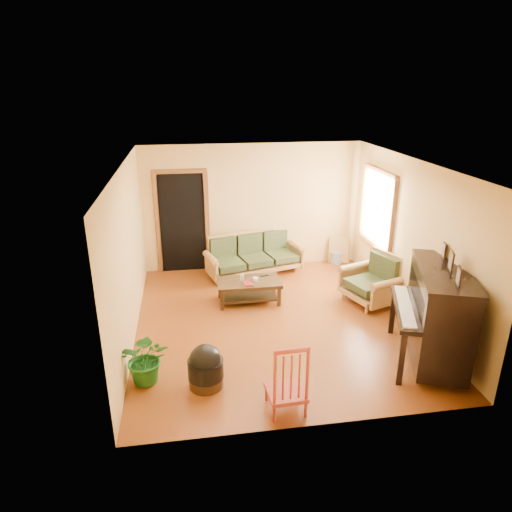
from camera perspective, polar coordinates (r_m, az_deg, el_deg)
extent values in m
plane|color=#5E280C|center=(7.67, 2.35, -8.11)|extent=(5.00, 5.00, 0.00)
cube|color=black|center=(9.45, -9.18, 4.06)|extent=(1.08, 0.16, 2.05)
cube|color=white|center=(8.92, 14.99, 5.78)|extent=(0.12, 1.36, 1.46)
cube|color=#A1713B|center=(9.32, -0.17, 0.16)|extent=(2.10, 1.30, 0.84)
cube|color=black|center=(8.21, -0.90, -4.43)|extent=(1.13, 0.62, 0.41)
cube|color=#A1713B|center=(8.33, 14.09, -2.83)|extent=(1.12, 1.15, 0.91)
cube|color=black|center=(6.82, 21.80, -7.04)|extent=(1.41, 1.80, 1.39)
cylinder|color=black|center=(6.11, -6.29, -14.13)|extent=(0.61, 0.61, 0.44)
cube|color=maroon|center=(5.58, 3.82, -14.63)|extent=(0.48, 0.52, 0.96)
cube|color=#B0963A|center=(10.08, 10.37, 0.71)|extent=(0.46, 0.21, 0.60)
cylinder|color=#324E97|center=(10.09, 9.97, -0.25)|extent=(0.23, 0.23, 0.27)
imported|color=#195618|center=(6.24, -13.54, -12.29)|extent=(0.74, 0.66, 0.72)
imported|color=maroon|center=(7.98, -1.48, -3.51)|extent=(0.16, 0.21, 0.02)
cylinder|color=silver|center=(8.14, -1.73, -2.69)|extent=(0.08, 0.08, 0.11)
cylinder|color=silver|center=(8.11, -0.07, -2.94)|extent=(0.13, 0.13, 0.07)
cube|color=black|center=(8.33, 1.09, -2.45)|extent=(0.16, 0.08, 0.02)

